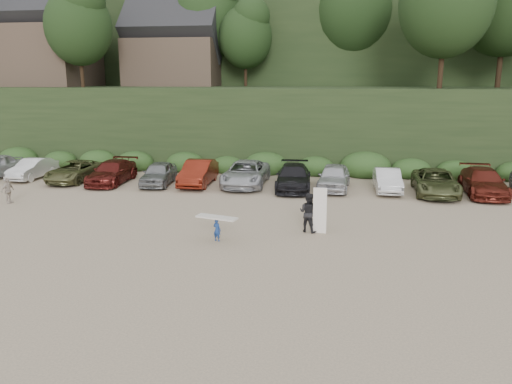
# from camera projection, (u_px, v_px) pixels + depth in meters

# --- Properties ---
(ground) EXTENTS (120.00, 120.00, 0.00)m
(ground) POSITION_uv_depth(u_px,v_px,m) (278.00, 238.00, 21.70)
(ground) COLOR tan
(ground) RESTS_ON ground
(hillside_backdrop) EXTENTS (90.00, 41.50, 28.00)m
(hillside_backdrop) POSITION_uv_depth(u_px,v_px,m) (313.00, 35.00, 53.79)
(hillside_backdrop) COLOR black
(hillside_backdrop) RESTS_ON ground
(parked_cars) EXTENTS (40.04, 6.21, 1.63)m
(parked_cars) POSITION_uv_depth(u_px,v_px,m) (270.00, 176.00, 31.31)
(parked_cars) COLOR #BCBCC1
(parked_cars) RESTS_ON ground
(distant_walker) EXTENTS (0.50, 0.87, 1.40)m
(distant_walker) POSITION_uv_depth(u_px,v_px,m) (8.00, 191.00, 27.44)
(distant_walker) COLOR #AB9E91
(distant_walker) RESTS_ON ground
(child_surfer) EXTENTS (1.87, 0.96, 1.08)m
(child_surfer) POSITION_uv_depth(u_px,v_px,m) (217.00, 224.00, 21.09)
(child_surfer) COLOR navy
(child_surfer) RESTS_ON ground
(adult_surfer) EXTENTS (1.35, 0.97, 2.11)m
(adult_surfer) POSITION_uv_depth(u_px,v_px,m) (309.00, 212.00, 22.30)
(adult_surfer) COLOR black
(adult_surfer) RESTS_ON ground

